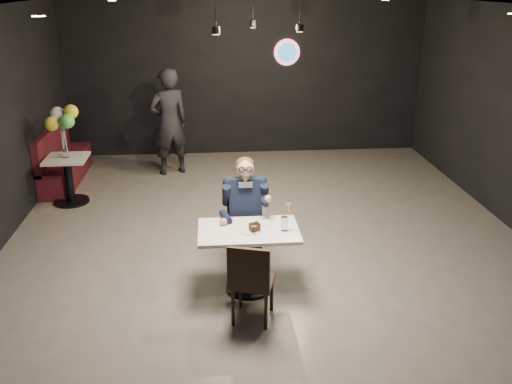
{
  "coord_description": "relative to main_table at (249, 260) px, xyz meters",
  "views": [
    {
      "loc": [
        -0.7,
        -6.18,
        3.29
      ],
      "look_at": [
        -0.2,
        -0.22,
        0.95
      ],
      "focal_mm": 38.0,
      "sensor_mm": 36.0,
      "label": 1
    }
  ],
  "objects": [
    {
      "name": "pendant_lights",
      "position": [
        0.33,
        2.82,
        2.51
      ],
      "size": [
        1.4,
        1.2,
        0.36
      ],
      "primitive_type": "cube",
      "color": "black",
      "rests_on": "floor"
    },
    {
      "name": "floor",
      "position": [
        0.33,
        0.82,
        -0.38
      ],
      "size": [
        9.0,
        9.0,
        0.0
      ],
      "primitive_type": "plane",
      "color": "gray",
      "rests_on": "ground"
    },
    {
      "name": "balloon_bunch",
      "position": [
        -2.62,
        2.83,
        0.85
      ],
      "size": [
        0.4,
        0.4,
        0.65
      ],
      "primitive_type": "cube",
      "color": "yellow",
      "rests_on": "balloon_vase"
    },
    {
      "name": "booth_bench",
      "position": [
        -2.92,
        3.83,
        0.11
      ],
      "size": [
        0.48,
        1.93,
        0.96
      ],
      "primitive_type": "cube",
      "color": "#400D13",
      "rests_on": "floor"
    },
    {
      "name": "wall_sign",
      "position": [
        1.13,
        5.29,
        1.62
      ],
      "size": [
        0.5,
        0.06,
        0.5
      ],
      "primitive_type": null,
      "color": "pink",
      "rests_on": "floor"
    },
    {
      "name": "side_table",
      "position": [
        -2.62,
        2.83,
        0.01
      ],
      "size": [
        0.62,
        0.62,
        0.78
      ],
      "primitive_type": "cube",
      "color": "white",
      "rests_on": "floor"
    },
    {
      "name": "cake_slice",
      "position": [
        0.06,
        -0.05,
        0.42
      ],
      "size": [
        0.13,
        0.11,
        0.07
      ],
      "primitive_type": "cube",
      "rotation": [
        0.0,
        0.0,
        0.35
      ],
      "color": "black",
      "rests_on": "dessert_plate"
    },
    {
      "name": "main_table",
      "position": [
        0.0,
        0.0,
        0.0
      ],
      "size": [
        1.1,
        0.7,
        0.75
      ],
      "primitive_type": "cube",
      "color": "white",
      "rests_on": "floor"
    },
    {
      "name": "wafer_cone",
      "position": [
        0.44,
        -0.07,
        0.63
      ],
      "size": [
        0.09,
        0.09,
        0.14
      ],
      "primitive_type": "cone",
      "rotation": [
        0.0,
        0.0,
        0.26
      ],
      "color": "#DAAD59",
      "rests_on": "sundae_glass"
    },
    {
      "name": "chair_far",
      "position": [
        0.0,
        0.55,
        0.09
      ],
      "size": [
        0.42,
        0.46,
        0.92
      ],
      "primitive_type": "cube",
      "color": "black",
      "rests_on": "floor"
    },
    {
      "name": "passerby",
      "position": [
        -1.12,
        4.13,
        0.58
      ],
      "size": [
        0.81,
        0.68,
        1.9
      ],
      "primitive_type": "imported",
      "rotation": [
        0.0,
        0.0,
        3.52
      ],
      "color": "black",
      "rests_on": "floor"
    },
    {
      "name": "chair_near",
      "position": [
        0.0,
        -0.57,
        0.09
      ],
      "size": [
        0.53,
        0.56,
        0.92
      ],
      "primitive_type": "cube",
      "rotation": [
        0.0,
        0.0,
        -0.28
      ],
      "color": "black",
      "rests_on": "floor"
    },
    {
      "name": "balloon_vase",
      "position": [
        -2.62,
        2.83,
        0.44
      ],
      "size": [
        0.09,
        0.09,
        0.14
      ],
      "primitive_type": "cylinder",
      "color": "silver",
      "rests_on": "side_table"
    },
    {
      "name": "dessert_plate",
      "position": [
        0.01,
        -0.06,
        0.38
      ],
      "size": [
        0.2,
        0.2,
        0.01
      ],
      "primitive_type": "cylinder",
      "color": "white",
      "rests_on": "main_table"
    },
    {
      "name": "sundae_glass",
      "position": [
        0.39,
        -0.06,
        0.46
      ],
      "size": [
        0.07,
        0.07,
        0.16
      ],
      "primitive_type": "cylinder",
      "color": "silver",
      "rests_on": "main_table"
    },
    {
      "name": "seated_man",
      "position": [
        0.0,
        0.55,
        0.34
      ],
      "size": [
        0.6,
        0.8,
        1.44
      ],
      "primitive_type": "cube",
      "color": "black",
      "rests_on": "floor"
    },
    {
      "name": "mint_leaf",
      "position": [
        0.05,
        -0.12,
        0.47
      ],
      "size": [
        0.06,
        0.04,
        0.01
      ],
      "primitive_type": "ellipsoid",
      "color": "#2F7C28",
      "rests_on": "cake_slice"
    }
  ]
}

